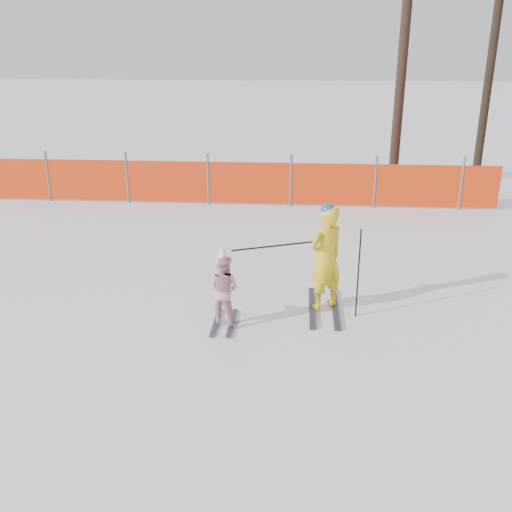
% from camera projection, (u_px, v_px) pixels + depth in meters
% --- Properties ---
extents(ground, '(120.00, 120.00, 0.00)m').
position_uv_depth(ground, '(253.00, 340.00, 7.55)').
color(ground, white).
rests_on(ground, ground).
extents(adult, '(0.67, 1.37, 1.62)m').
position_uv_depth(adult, '(326.00, 258.00, 8.15)').
color(adult, black).
rests_on(adult, ground).
extents(child, '(0.59, 0.85, 1.17)m').
position_uv_depth(child, '(223.00, 288.00, 7.80)').
color(child, black).
rests_on(child, ground).
extents(ski_poles, '(1.76, 0.51, 1.32)m').
position_uv_depth(ski_poles, '(318.00, 260.00, 7.91)').
color(ski_poles, black).
rests_on(ski_poles, ground).
extents(safety_fence, '(16.91, 0.06, 1.25)m').
position_uv_depth(safety_fence, '(144.00, 181.00, 13.93)').
color(safety_fence, '#595960').
rests_on(safety_fence, ground).
extents(tree_trunks, '(2.76, 1.18, 6.79)m').
position_uv_depth(tree_trunks, '(437.00, 68.00, 15.00)').
color(tree_trunks, black).
rests_on(tree_trunks, ground).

